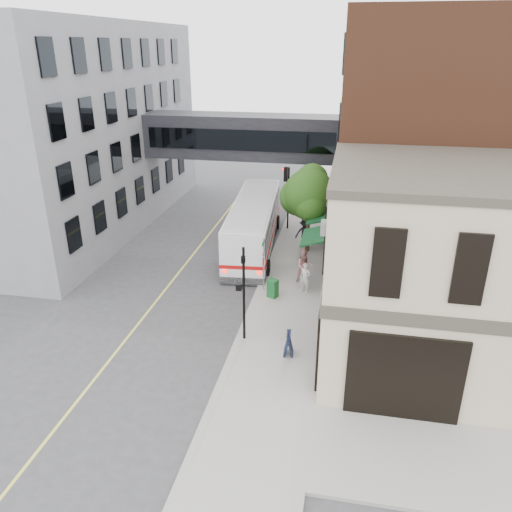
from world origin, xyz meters
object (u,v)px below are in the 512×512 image
at_px(pedestrian_a, 305,278).
at_px(sandwich_board, 289,343).
at_px(newspaper_box, 273,288).
at_px(bus, 254,223).
at_px(pedestrian_b, 304,266).
at_px(pedestrian_c, 305,233).

height_order(pedestrian_a, sandwich_board, pedestrian_a).
bearing_deg(pedestrian_a, newspaper_box, -127.37).
relative_size(bus, pedestrian_b, 6.14).
height_order(newspaper_box, sandwich_board, sandwich_board).
relative_size(pedestrian_c, sandwich_board, 1.75).
xyz_separation_m(newspaper_box, sandwich_board, (1.52, -5.15, 0.05)).
xyz_separation_m(bus, newspaper_box, (2.39, -6.95, -1.12)).
bearing_deg(pedestrian_c, pedestrian_a, -94.68).
height_order(bus, pedestrian_a, bus).
distance_m(pedestrian_b, sandwich_board, 7.32).
xyz_separation_m(pedestrian_b, pedestrian_c, (-0.52, 5.23, -0.01)).
distance_m(bus, pedestrian_c, 3.40).
distance_m(pedestrian_a, newspaper_box, 1.89).
bearing_deg(pedestrian_b, bus, 109.90).
relative_size(bus, sandwich_board, 10.83).
bearing_deg(sandwich_board, pedestrian_b, 85.63).
xyz_separation_m(bus, pedestrian_a, (4.00, -6.01, -0.79)).
bearing_deg(pedestrian_c, newspaper_box, -107.87).
height_order(pedestrian_a, pedestrian_c, pedestrian_c).
bearing_deg(pedestrian_b, pedestrian_c, 76.97).
relative_size(pedestrian_b, pedestrian_c, 1.01).
height_order(pedestrian_c, sandwich_board, pedestrian_c).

